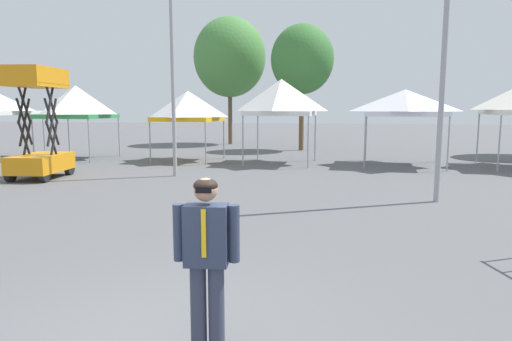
{
  "coord_description": "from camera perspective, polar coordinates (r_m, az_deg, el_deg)",
  "views": [
    {
      "loc": [
        1.72,
        -4.09,
        2.43
      ],
      "look_at": [
        0.25,
        3.96,
        1.3
      ],
      "focal_mm": 31.49,
      "sensor_mm": 36.0,
      "label": 1
    }
  ],
  "objects": [
    {
      "name": "light_pole_opposite_side",
      "position": [
        12.77,
        23.07,
        18.35
      ],
      "size": [
        0.36,
        0.36,
        8.64
      ],
      "color": "#9E9EA3",
      "rests_on": "ground"
    },
    {
      "name": "canopy_tent_behind_right",
      "position": [
        20.3,
        18.38,
        8.17
      ],
      "size": [
        3.53,
        3.53,
        3.24
      ],
      "color": "#9E9EA3",
      "rests_on": "ground"
    },
    {
      "name": "tree_behind_tents_left",
      "position": [
        31.28,
        -3.36,
        14.16
      ],
      "size": [
        4.86,
        4.86,
        8.55
      ],
      "color": "brown",
      "rests_on": "ground"
    },
    {
      "name": "canopy_tent_right_of_center",
      "position": [
        19.96,
        3.21,
        9.25
      ],
      "size": [
        3.04,
        3.04,
        3.71
      ],
      "color": "#9E9EA3",
      "rests_on": "ground"
    },
    {
      "name": "tree_behind_tents_center",
      "position": [
        26.65,
        5.89,
        13.84
      ],
      "size": [
        3.61,
        3.61,
        7.23
      ],
      "color": "brown",
      "rests_on": "ground"
    },
    {
      "name": "canopy_tent_center",
      "position": [
        21.24,
        -8.64,
        8.1
      ],
      "size": [
        2.9,
        2.9,
        3.25
      ],
      "color": "#9E9EA3",
      "rests_on": "ground"
    },
    {
      "name": "canopy_tent_far_left",
      "position": [
        23.42,
        -21.87,
        8.08
      ],
      "size": [
        2.96,
        2.96,
        3.53
      ],
      "color": "#9E9EA3",
      "rests_on": "ground"
    },
    {
      "name": "light_pole_near_lift",
      "position": [
        16.51,
        -10.59,
        14.38
      ],
      "size": [
        0.36,
        0.36,
        7.57
      ],
      "color": "#9E9EA3",
      "rests_on": "ground"
    },
    {
      "name": "scissor_lift",
      "position": [
        17.4,
        -25.78,
        2.93
      ],
      "size": [
        1.66,
        2.45,
        3.82
      ],
      "color": "black",
      "rests_on": "ground"
    },
    {
      "name": "person_foreground",
      "position": [
        4.46,
        -6.29,
        -10.44
      ],
      "size": [
        0.65,
        0.28,
        1.78
      ],
      "color": "#33384C",
      "rests_on": "ground"
    }
  ]
}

